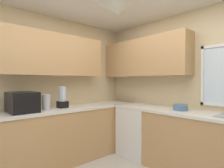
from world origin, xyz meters
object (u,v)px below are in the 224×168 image
object	(u,v)px
microwave	(22,102)
bowl	(180,107)
dishwasher	(139,131)
kettle	(46,102)
blender_appliance	(63,98)

from	to	relation	value
microwave	bowl	xyz separation A→B (m)	(1.45, 1.84, -0.10)
dishwasher	bowl	size ratio (longest dim) A/B	4.09
kettle	bowl	size ratio (longest dim) A/B	1.12
dishwasher	blender_appliance	world-z (taller)	blender_appliance
microwave	kettle	xyz separation A→B (m)	(0.02, 0.34, -0.03)
microwave	kettle	size ratio (longest dim) A/B	2.03
microwave	blender_appliance	bearing A→B (deg)	90.00
microwave	dishwasher	bearing A→B (deg)	69.96
dishwasher	microwave	bearing A→B (deg)	-110.04
kettle	bowl	distance (m)	2.07
dishwasher	bowl	bearing A→B (deg)	2.17
kettle	bowl	bearing A→B (deg)	46.24
blender_appliance	kettle	bearing A→B (deg)	-86.02
dishwasher	kettle	world-z (taller)	kettle
bowl	blender_appliance	distance (m)	1.89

